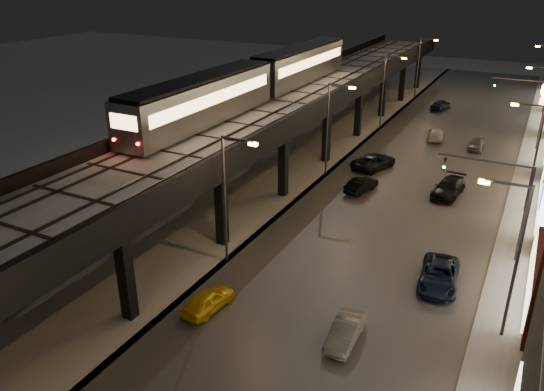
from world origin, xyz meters
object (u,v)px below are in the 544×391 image
at_px(car_onc_dark, 439,276).
at_px(car_onc_red, 476,144).
at_px(subway_train, 258,79).
at_px(car_near_white, 361,185).
at_px(car_far_white, 440,105).
at_px(car_taxi, 208,301).
at_px(car_onc_silver, 345,332).
at_px(car_onc_white, 448,188).
at_px(car_mid_dark, 435,134).
at_px(car_mid_silver, 374,162).

xyz_separation_m(car_onc_dark, car_onc_red, (-1.80, 29.47, -0.08)).
bearing_deg(subway_train, car_onc_dark, -35.82).
height_order(subway_train, car_near_white, subway_train).
bearing_deg(car_far_white, car_taxi, 97.59).
height_order(car_onc_silver, car_onc_red, car_onc_silver).
bearing_deg(car_taxi, car_onc_dark, -136.48).
bearing_deg(car_onc_white, car_far_white, 108.05).
distance_m(car_taxi, car_onc_silver, 8.22).
relative_size(car_near_white, car_onc_dark, 0.76).
distance_m(car_mid_dark, car_onc_red, 5.05).
bearing_deg(car_near_white, subway_train, -0.89).
bearing_deg(car_mid_dark, car_onc_red, 150.88).
bearing_deg(car_mid_silver, subway_train, 33.72).
relative_size(car_onc_silver, car_onc_dark, 0.75).
relative_size(car_far_white, car_onc_dark, 0.82).
relative_size(subway_train, car_near_white, 10.03).
bearing_deg(car_onc_silver, car_onc_dark, 65.46).
bearing_deg(car_far_white, car_onc_silver, 106.26).
relative_size(subway_train, car_onc_silver, 10.28).
distance_m(car_far_white, car_onc_dark, 46.39).
xyz_separation_m(car_far_white, car_onc_dark, (8.80, -45.55, -0.01)).
xyz_separation_m(car_taxi, car_far_white, (2.73, 54.45, 0.08)).
relative_size(car_taxi, car_mid_silver, 0.70).
relative_size(car_taxi, car_onc_silver, 0.98).
bearing_deg(subway_train, car_taxi, -67.98).
bearing_deg(car_onc_red, car_onc_dark, -87.08).
height_order(car_taxi, car_onc_silver, car_taxi).
relative_size(car_mid_silver, car_far_white, 1.27).
height_order(car_taxi, car_onc_white, car_onc_white).
relative_size(car_mid_silver, car_onc_dark, 1.05).
height_order(car_near_white, car_onc_silver, car_near_white).
distance_m(subway_train, car_onc_red, 25.35).
bearing_deg(car_mid_dark, car_onc_silver, 85.13).
xyz_separation_m(subway_train, car_onc_dark, (21.37, -15.42, -7.80)).
relative_size(subway_train, car_onc_white, 7.75).
xyz_separation_m(car_far_white, car_onc_red, (7.00, -16.08, -0.09)).
relative_size(car_near_white, car_far_white, 0.93).
bearing_deg(car_mid_dark, subway_train, 37.23).
xyz_separation_m(car_mid_dark, car_onc_red, (4.76, -1.69, -0.01)).
distance_m(subway_train, car_onc_white, 20.75).
distance_m(car_mid_dark, car_onc_silver, 39.20).
xyz_separation_m(subway_train, car_far_white, (12.57, 30.13, -7.80)).
bearing_deg(car_taxi, car_near_white, -90.30).
distance_m(car_onc_silver, car_onc_red, 37.41).
relative_size(car_near_white, car_onc_white, 0.77).
bearing_deg(car_onc_white, car_near_white, -153.83).
bearing_deg(car_onc_silver, car_mid_silver, 102.71).
bearing_deg(car_onc_silver, car_onc_red, 86.16).
distance_m(car_mid_silver, car_mid_dark, 13.07).
height_order(car_far_white, car_onc_red, car_far_white).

